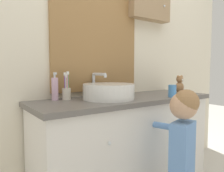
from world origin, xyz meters
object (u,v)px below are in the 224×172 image
(sink_basin, at_px, (108,91))
(child_figure, at_px, (182,144))
(teddy_bear, at_px, (180,84))
(toothbrush_holder, at_px, (66,92))
(drinking_cup, at_px, (172,91))
(soap_dispenser, at_px, (55,89))

(sink_basin, height_order, child_figure, sink_basin)
(sink_basin, relative_size, teddy_bear, 2.67)
(toothbrush_holder, height_order, drinking_cup, toothbrush_holder)
(teddy_bear, bearing_deg, sink_basin, 178.94)
(child_figure, bearing_deg, sink_basin, 116.91)
(child_figure, height_order, drinking_cup, drinking_cup)
(child_figure, relative_size, teddy_bear, 5.66)
(toothbrush_holder, distance_m, child_figure, 0.86)
(sink_basin, relative_size, drinking_cup, 4.46)
(teddy_bear, bearing_deg, toothbrush_holder, 171.16)
(teddy_bear, relative_size, drinking_cup, 1.67)
(toothbrush_holder, bearing_deg, teddy_bear, -8.84)
(soap_dispenser, xyz_separation_m, drinking_cup, (0.81, -0.38, -0.03))
(teddy_bear, height_order, drinking_cup, teddy_bear)
(child_figure, height_order, teddy_bear, teddy_bear)
(soap_dispenser, xyz_separation_m, child_figure, (0.58, -0.64, -0.34))
(toothbrush_holder, relative_size, teddy_bear, 1.25)
(toothbrush_holder, distance_m, drinking_cup, 0.81)
(soap_dispenser, bearing_deg, sink_basin, -26.28)
(toothbrush_holder, relative_size, child_figure, 0.22)
(toothbrush_holder, bearing_deg, sink_basin, -29.89)
(toothbrush_holder, xyz_separation_m, drinking_cup, (0.73, -0.36, -0.01))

